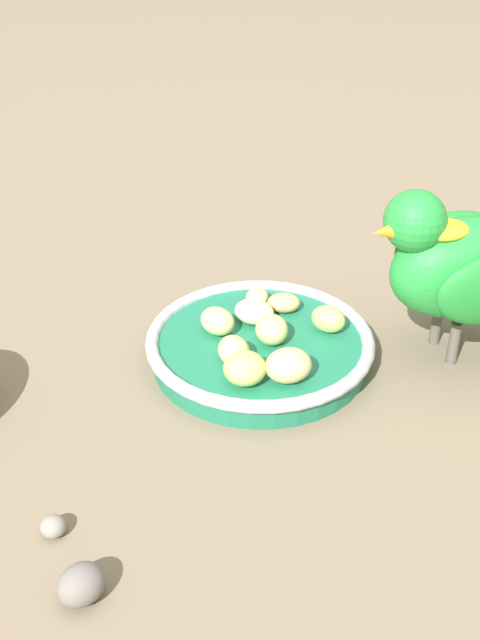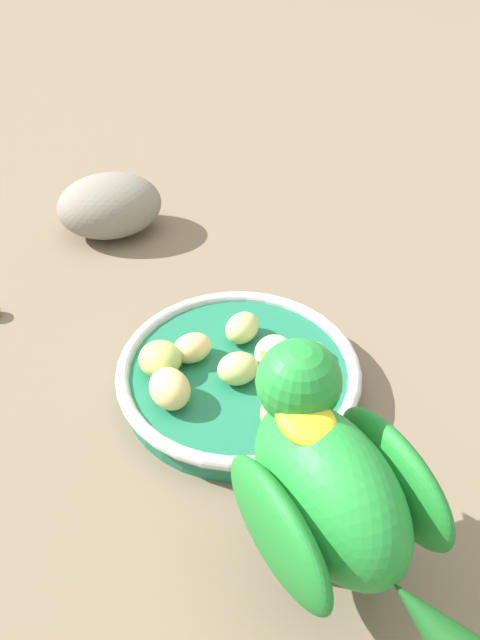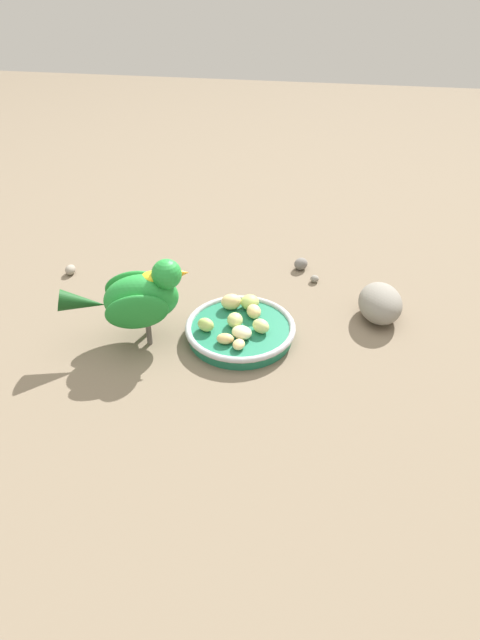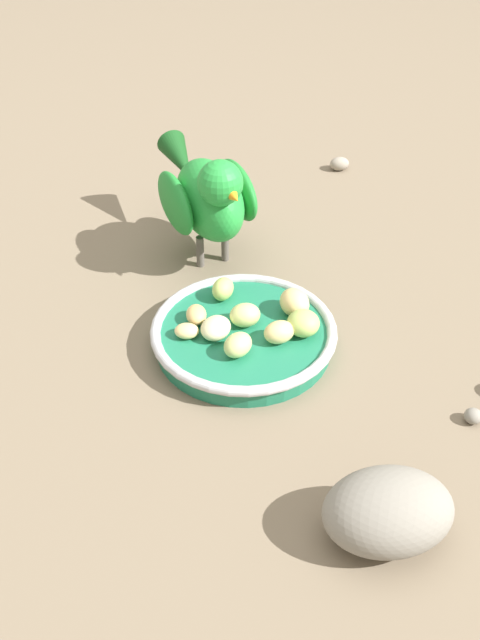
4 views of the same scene
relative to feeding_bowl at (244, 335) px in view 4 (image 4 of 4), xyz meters
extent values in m
plane|color=#756651|center=(-0.02, -0.01, -0.01)|extent=(4.00, 4.00, 0.00)
cylinder|color=#1E7251|center=(0.00, 0.00, 0.00)|extent=(0.18, 0.18, 0.02)
torus|color=#B7BABF|center=(0.00, 0.00, 0.01)|extent=(0.19, 0.19, 0.01)
ellipsoid|color=#C6D17A|center=(0.00, 0.01, 0.02)|extent=(0.04, 0.03, 0.02)
ellipsoid|color=#B2CC66|center=(0.06, -0.01, 0.02)|extent=(0.05, 0.05, 0.03)
ellipsoid|color=#C6D17A|center=(-0.01, -0.04, 0.02)|extent=(0.04, 0.04, 0.02)
ellipsoid|color=#E5C67F|center=(0.05, 0.03, 0.02)|extent=(0.04, 0.04, 0.03)
ellipsoid|color=tan|center=(-0.05, 0.02, 0.02)|extent=(0.02, 0.03, 0.02)
ellipsoid|color=#B2CC66|center=(-0.02, 0.06, 0.02)|extent=(0.03, 0.04, 0.02)
ellipsoid|color=#E5C67F|center=(0.03, -0.02, 0.02)|extent=(0.04, 0.03, 0.02)
ellipsoid|color=#E5C67F|center=(-0.06, -0.01, 0.01)|extent=(0.03, 0.02, 0.01)
ellipsoid|color=beige|center=(-0.03, -0.01, 0.02)|extent=(0.04, 0.04, 0.02)
cylinder|color=#59544C|center=(-0.01, 0.16, 0.00)|extent=(0.01, 0.01, 0.04)
cylinder|color=#59544C|center=(-0.04, 0.15, 0.00)|extent=(0.01, 0.01, 0.04)
ellipsoid|color=green|center=(-0.03, 0.16, 0.07)|extent=(0.11, 0.14, 0.08)
ellipsoid|color=#1E7F2D|center=(0.00, 0.18, 0.07)|extent=(0.06, 0.10, 0.06)
ellipsoid|color=#1E7F2D|center=(-0.07, 0.15, 0.07)|extent=(0.06, 0.10, 0.06)
cone|color=#144719|center=(-0.06, 0.25, 0.07)|extent=(0.06, 0.09, 0.05)
sphere|color=green|center=(-0.01, 0.12, 0.11)|extent=(0.06, 0.06, 0.05)
cone|color=orange|center=(-0.01, 0.09, 0.11)|extent=(0.02, 0.03, 0.02)
ellipsoid|color=yellow|center=(-0.02, 0.14, 0.10)|extent=(0.04, 0.05, 0.01)
ellipsoid|color=gray|center=(0.10, -0.24, 0.02)|extent=(0.11, 0.09, 0.06)
ellipsoid|color=gray|center=(0.15, 0.38, -0.01)|extent=(0.03, 0.02, 0.02)
ellipsoid|color=gray|center=(0.20, -0.12, -0.01)|extent=(0.02, 0.02, 0.01)
camera|label=1|loc=(0.55, 0.04, 0.38)|focal=45.49mm
camera|label=2|loc=(0.05, 0.39, 0.40)|focal=40.54mm
camera|label=3|loc=(-0.74, -0.13, 0.56)|focal=30.75mm
camera|label=4|loc=(-0.03, -0.61, 0.50)|focal=43.71mm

